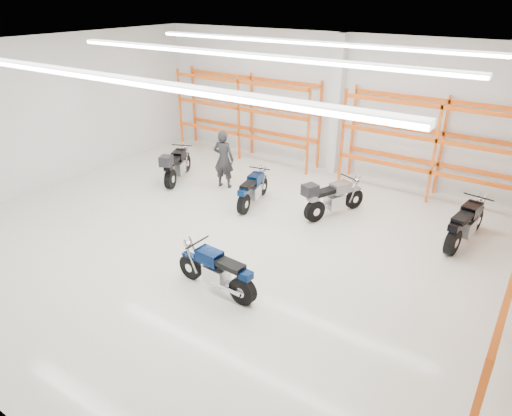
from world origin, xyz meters
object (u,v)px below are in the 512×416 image
Objects in this scene: standing_man at (224,159)px; motorcycle_main at (219,273)px; motorcycle_back_b at (252,191)px; motorcycle_back_c at (330,199)px; motorcycle_back_a at (176,166)px; structural_column at (337,106)px; motorcycle_back_d at (465,225)px.

motorcycle_main is at bearing 114.84° from standing_man.
motorcycle_back_c is at bearing 15.12° from motorcycle_back_b.
motorcycle_back_a is at bearing 8.19° from standing_man.
standing_man reaches higher than motorcycle_back_b.
motorcycle_back_a is at bearing 140.82° from motorcycle_main.
structural_column reaches higher than motorcycle_back_a.
structural_column is at bearing 114.18° from motorcycle_back_c.
motorcycle_back_a is 3.05m from motorcycle_back_b.
standing_man reaches higher than motorcycle_main.
standing_man is (-3.69, 0.06, 0.38)m from motorcycle_back_c.
motorcycle_back_a is at bearing 178.17° from motorcycle_back_b.
structural_column is (3.79, 3.68, 1.71)m from motorcycle_back_a.
motorcycle_back_d is (8.59, 0.95, -0.04)m from motorcycle_back_a.
motorcycle_main is 5.65m from standing_man.
structural_column is (2.26, 3.13, 1.34)m from standing_man.
motorcycle_main is 0.93× the size of motorcycle_back_d.
motorcycle_main is 4.48m from motorcycle_back_c.
motorcycle_back_a is at bearing -135.85° from structural_column.
standing_man is at bearing 179.05° from motorcycle_back_c.
motorcycle_back_a is 1.16× the size of standing_man.
motorcycle_back_a is 5.24m from motorcycle_back_c.
motorcycle_main is 6.16m from motorcycle_back_d.
motorcycle_back_b is 2.26m from motorcycle_back_c.
motorcycle_back_d reaches higher than motorcycle_back_b.
motorcycle_main is 0.96× the size of motorcycle_back_a.
structural_column reaches higher than motorcycle_main.
standing_man is 4.08m from structural_column.
structural_column is at bearing 44.15° from motorcycle_back_a.
motorcycle_main is 1.11× the size of standing_man.
motorcycle_back_b is 0.89× the size of motorcycle_back_d.
motorcycle_back_a reaches higher than motorcycle_main.
motorcycle_main is at bearing -127.05° from motorcycle_back_d.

